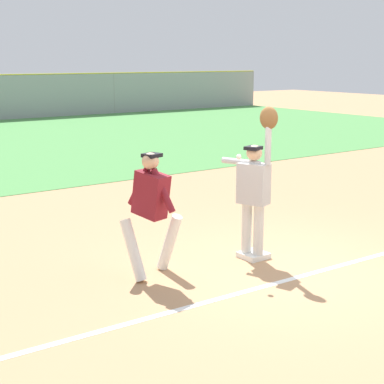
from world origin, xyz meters
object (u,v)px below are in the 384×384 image
at_px(runner, 151,206).
at_px(baseball, 239,157).
at_px(parked_car_green, 12,101).
at_px(parked_car_white, 116,97).
at_px(fielder, 255,186).
at_px(first_base, 253,255).

bearing_deg(runner, baseball, -35.91).
relative_size(parked_car_green, parked_car_white, 1.00).
distance_m(fielder, parked_car_white, 28.59).
relative_size(runner, baseball, 23.24).
xyz_separation_m(baseball, parked_car_white, (12.17, 26.23, -0.93)).
height_order(parked_car_green, parked_car_white, same).
relative_size(runner, parked_car_white, 0.38).
bearing_deg(parked_car_green, baseball, -105.90).
xyz_separation_m(first_base, parked_car_green, (5.31, 26.05, 0.63)).
height_order(first_base, fielder, fielder).
height_order(fielder, baseball, fielder).
distance_m(fielder, baseball, 0.67).
xyz_separation_m(first_base, runner, (-1.64, 0.24, 0.96)).
xyz_separation_m(runner, parked_car_green, (6.95, 25.81, -0.32)).
height_order(baseball, parked_car_green, baseball).
distance_m(runner, baseball, 1.39).
xyz_separation_m(first_base, fielder, (-0.04, -0.03, 1.08)).
height_order(runner, parked_car_green, runner).
relative_size(fielder, parked_car_white, 0.51).
bearing_deg(first_base, fielder, -138.80).
xyz_separation_m(first_base, baseball, (-0.48, -0.19, 1.57)).
distance_m(first_base, baseball, 1.65).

